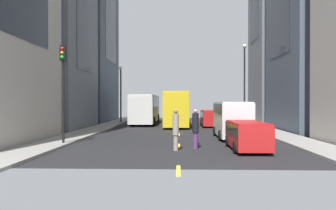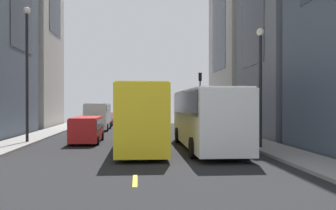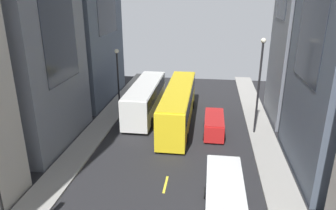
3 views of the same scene
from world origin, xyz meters
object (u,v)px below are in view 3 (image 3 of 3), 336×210
Objects in this scene: streetcar_yellow at (178,102)px; car_red_0 at (214,123)px; delivery_van_white at (224,195)px; city_bus_white at (145,96)px.

streetcar_yellow is 4.31m from car_red_0.
delivery_van_white is at bearing -87.49° from car_red_0.
city_bus_white is at bearing 150.91° from car_red_0.
car_red_0 is at bearing -29.09° from city_bus_white.
streetcar_yellow reaches higher than car_red_0.
city_bus_white reaches higher than delivery_van_white.
streetcar_yellow is 2.52× the size of delivery_van_white.
city_bus_white is 0.81× the size of streetcar_yellow.
streetcar_yellow is at bearing 147.88° from car_red_0.
city_bus_white is 2.32× the size of car_red_0.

